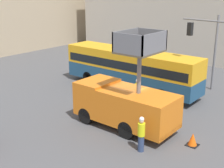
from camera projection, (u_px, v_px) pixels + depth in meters
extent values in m
plane|color=#4C4C4F|center=(130.00, 118.00, 20.11)|extent=(120.00, 120.00, 0.00)
cube|color=#BCB2A3|center=(198.00, 12.00, 37.67)|extent=(10.00, 28.00, 10.17)
cube|color=orange|center=(97.00, 96.00, 19.79)|extent=(2.51, 1.88, 2.07)
cube|color=orange|center=(138.00, 109.00, 17.92)|extent=(2.51, 4.39, 1.93)
cube|color=red|center=(170.00, 132.00, 16.88)|extent=(2.46, 0.10, 0.24)
cylinder|color=black|center=(86.00, 116.00, 19.27)|extent=(0.30, 1.02, 1.02)
cylinder|color=black|center=(109.00, 105.00, 20.90)|extent=(0.30, 1.02, 1.02)
cylinder|color=black|center=(126.00, 130.00, 17.38)|extent=(0.30, 1.02, 1.02)
cylinder|color=black|center=(148.00, 117.00, 19.02)|extent=(0.30, 1.02, 1.02)
cylinder|color=slate|center=(139.00, 73.00, 17.28)|extent=(0.24, 0.24, 2.34)
cube|color=brown|center=(140.00, 52.00, 16.91)|extent=(2.41, 1.95, 0.10)
cube|color=slate|center=(127.00, 44.00, 15.87)|extent=(0.08, 1.95, 1.05)
cube|color=slate|center=(152.00, 38.00, 17.59)|extent=(0.08, 1.95, 1.05)
cube|color=slate|center=(126.00, 39.00, 17.29)|extent=(2.41, 0.08, 1.05)
cube|color=slate|center=(155.00, 43.00, 16.17)|extent=(2.41, 0.08, 1.05)
cube|color=navy|center=(130.00, 76.00, 25.53)|extent=(2.53, 11.85, 1.24)
cube|color=orange|center=(131.00, 60.00, 25.12)|extent=(2.53, 11.85, 1.52)
cube|color=black|center=(131.00, 63.00, 25.19)|extent=(2.55, 11.37, 0.67)
cylinder|color=black|center=(88.00, 78.00, 27.08)|extent=(0.30, 1.08, 1.08)
cylinder|color=black|center=(105.00, 72.00, 28.73)|extent=(0.30, 1.08, 1.08)
cylinder|color=black|center=(162.00, 96.00, 22.67)|extent=(0.30, 1.08, 1.08)
cylinder|color=black|center=(177.00, 88.00, 24.31)|extent=(0.30, 1.08, 1.08)
cylinder|color=slate|center=(215.00, 53.00, 24.82)|extent=(0.18, 0.18, 6.05)
cylinder|color=slate|center=(205.00, 20.00, 22.76)|extent=(0.64, 3.77, 0.13)
cube|color=black|center=(190.00, 29.00, 21.67)|extent=(0.36, 0.36, 0.90)
sphere|color=red|center=(190.00, 25.00, 21.59)|extent=(0.20, 0.20, 0.20)
cylinder|color=navy|center=(141.00, 143.00, 16.04)|extent=(0.32, 0.32, 0.88)
cylinder|color=yellow|center=(141.00, 130.00, 15.80)|extent=(0.38, 0.38, 0.70)
sphere|color=tan|center=(142.00, 121.00, 15.66)|extent=(0.24, 0.24, 0.24)
sphere|color=white|center=(142.00, 119.00, 15.62)|extent=(0.25, 0.25, 0.25)
cylinder|color=navy|center=(137.00, 98.00, 22.57)|extent=(0.32, 0.32, 0.84)
cylinder|color=yellow|center=(137.00, 88.00, 22.35)|extent=(0.38, 0.38, 0.66)
sphere|color=tan|center=(137.00, 82.00, 22.21)|extent=(0.23, 0.23, 0.23)
sphere|color=white|center=(137.00, 81.00, 22.18)|extent=(0.24, 0.24, 0.24)
cube|color=black|center=(192.00, 145.00, 16.74)|extent=(0.62, 0.62, 0.03)
cone|color=#F25B0F|center=(193.00, 139.00, 16.64)|extent=(0.50, 0.50, 0.71)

